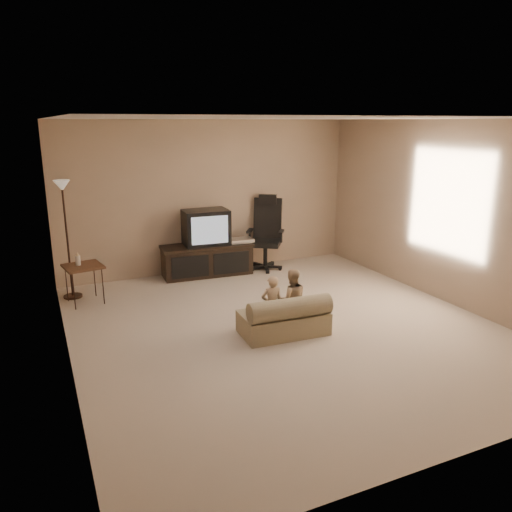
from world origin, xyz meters
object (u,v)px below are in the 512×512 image
Objects in this scene: floor_lamp at (65,213)px; child_sofa at (285,319)px; office_chair at (266,243)px; side_table at (83,267)px; toddler_right at (292,299)px; tv_stand at (207,248)px; toddler_left at (272,305)px.

floor_lamp is 3.44m from child_sofa.
office_chair reaches higher than side_table.
floor_lamp is 1.61× the size of child_sofa.
office_chair is 2.64m from toddler_right.
floor_lamp reaches higher than toddler_right.
child_sofa is (-0.99, -2.62, -0.25)m from office_chair.
child_sofa is at bearing 55.60° from toddler_right.
office_chair is at bearing -0.39° from tv_stand.
office_chair is 1.20× the size of child_sofa.
office_chair is 2.81m from child_sofa.
toddler_left is at bearing 149.99° from child_sofa.
toddler_left is at bearing 22.60° from toddler_right.
floor_lamp is at bearing -27.32° from toddler_right.
toddler_left is (1.92, -2.03, -0.16)m from side_table.
toddler_right reaches higher than side_table.
office_chair is 1.71× the size of side_table.
side_table is at bearing -65.00° from floor_lamp.
floor_lamp is 2.21× the size of toddler_right.
side_table is 0.79m from floor_lamp.
toddler_right is (0.14, 0.11, 0.18)m from child_sofa.
side_table is 2.80m from toddler_left.
office_chair is 1.73× the size of toddler_left.
tv_stand reaches higher than toddler_left.
office_chair is 0.75× the size of floor_lamp.
office_chair is 1.64× the size of toddler_right.
toddler_left reaches higher than child_sofa.
side_table is 0.96× the size of toddler_right.
child_sofa is 0.26m from toddler_right.
tv_stand is at bearing -68.25° from toddler_right.
tv_stand reaches higher than toddler_right.
toddler_left is 0.28m from toddler_right.
tv_stand is at bearing -84.79° from toddler_left.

